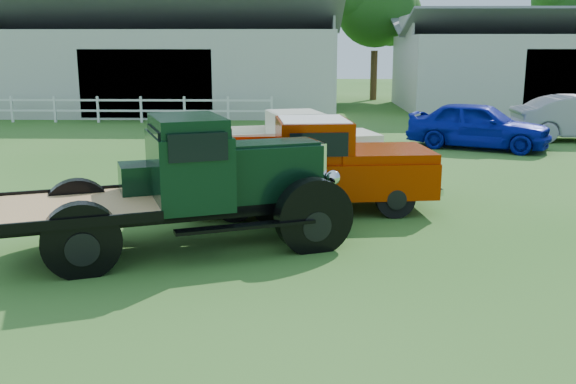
# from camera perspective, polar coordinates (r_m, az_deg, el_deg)

# --- Properties ---
(ground) EXTENTS (120.00, 120.00, 0.00)m
(ground) POSITION_cam_1_polar(r_m,az_deg,el_deg) (9.96, -1.33, -7.44)
(ground) COLOR #286017
(shed_left) EXTENTS (18.80, 10.20, 5.60)m
(shed_left) POSITION_cam_1_polar(r_m,az_deg,el_deg) (36.12, -10.75, 11.62)
(shed_left) COLOR #A2A2A2
(shed_left) RESTS_ON ground
(shed_right) EXTENTS (16.80, 9.20, 5.20)m
(shed_right) POSITION_cam_1_polar(r_m,az_deg,el_deg) (38.78, 22.23, 10.68)
(shed_right) COLOR #A2A2A2
(shed_right) RESTS_ON ground
(fence_rail) EXTENTS (14.20, 0.16, 1.20)m
(fence_rail) POSITION_cam_1_polar(r_m,az_deg,el_deg) (30.66, -14.75, 7.11)
(fence_rail) COLOR white
(fence_rail) RESTS_ON ground
(tree_a) EXTENTS (6.30, 6.30, 10.50)m
(tree_a) POSITION_cam_1_polar(r_m,az_deg,el_deg) (46.21, -22.88, 14.13)
(tree_a) COLOR #19550F
(tree_a) RESTS_ON ground
(tree_b) EXTENTS (6.90, 6.90, 11.50)m
(tree_b) POSITION_cam_1_polar(r_m,az_deg,el_deg) (43.62, -4.66, 15.85)
(tree_b) COLOR #19550F
(tree_b) RESTS_ON ground
(tree_c) EXTENTS (5.40, 5.40, 9.00)m
(tree_c) POSITION_cam_1_polar(r_m,az_deg,el_deg) (42.59, 7.75, 14.17)
(tree_c) COLOR #19550F
(tree_c) RESTS_ON ground
(tree_d) EXTENTS (6.00, 6.00, 10.00)m
(tree_d) POSITION_cam_1_polar(r_m,az_deg,el_deg) (46.77, 24.14, 13.68)
(tree_d) COLOR #19550F
(tree_d) RESTS_ON ground
(vintage_flatbed) EXTENTS (6.24, 4.20, 2.30)m
(vintage_flatbed) POSITION_cam_1_polar(r_m,az_deg,el_deg) (11.16, -9.34, 0.77)
(vintage_flatbed) COLOR black
(vintage_flatbed) RESTS_ON ground
(red_pickup) EXTENTS (5.62, 2.69, 1.98)m
(red_pickup) POSITION_cam_1_polar(r_m,az_deg,el_deg) (13.71, 1.79, 2.49)
(red_pickup) COLOR #952000
(red_pickup) RESTS_ON ground
(white_pickup) EXTENTS (5.04, 2.99, 1.74)m
(white_pickup) POSITION_cam_1_polar(r_m,az_deg,el_deg) (17.01, 0.33, 4.13)
(white_pickup) COLOR silver
(white_pickup) RESTS_ON ground
(misc_car_blue) EXTENTS (5.08, 3.78, 1.61)m
(misc_car_blue) POSITION_cam_1_polar(r_m,az_deg,el_deg) (22.98, 16.58, 5.72)
(misc_car_blue) COLOR #07159D
(misc_car_blue) RESTS_ON ground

